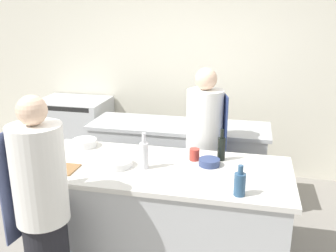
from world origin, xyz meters
TOP-DOWN VIEW (x-y plane):
  - wall_back at (0.00, 2.13)m, footprint 8.00×0.06m
  - prep_counter at (0.00, 0.00)m, footprint 2.19×0.94m
  - pass_counter at (-0.07, 1.22)m, footprint 2.05×0.66m
  - oven_range at (-1.64, 1.73)m, footprint 0.92×0.70m
  - chef_at_prep_near at (-0.65, -0.73)m, footprint 0.40×0.38m
  - chef_at_stove at (0.28, 0.76)m, footprint 0.42×0.40m
  - bottle_olive_oil at (-0.11, -0.05)m, footprint 0.07×0.07m
  - bottle_vinegar at (0.49, 0.26)m, footprint 0.07×0.07m
  - bottle_wine at (0.68, -0.36)m, footprint 0.08×0.08m
  - bowl_mixing_large at (-0.81, 0.31)m, footprint 0.23×0.23m
  - bowl_prep_small at (-0.35, -0.06)m, footprint 0.27×0.27m
  - bowl_ceramic_blue at (0.41, 0.12)m, footprint 0.18×0.18m
  - cup at (0.27, 0.21)m, footprint 0.09×0.09m
  - cutting_board at (-0.82, -0.23)m, footprint 0.36×0.22m

SIDE VIEW (x-z plane):
  - pass_counter at x=-0.07m, z-range 0.00..0.92m
  - prep_counter at x=0.00m, z-range 0.00..0.92m
  - oven_range at x=-1.64m, z-range 0.00..1.00m
  - chef_at_stove at x=0.28m, z-range 0.00..1.64m
  - chef_at_prep_near at x=-0.65m, z-range 0.00..1.65m
  - cutting_board at x=-0.82m, z-range 0.91..0.93m
  - bowl_prep_small at x=-0.35m, z-range 0.91..0.97m
  - bowl_ceramic_blue at x=0.41m, z-range 0.91..0.97m
  - bowl_mixing_large at x=-0.81m, z-range 0.91..0.99m
  - cup at x=0.27m, z-range 0.91..1.02m
  - bottle_wine at x=0.68m, z-range 0.89..1.12m
  - bottle_vinegar at x=0.49m, z-range 0.89..1.17m
  - bottle_olive_oil at x=-0.11m, z-range 0.88..1.19m
  - wall_back at x=0.00m, z-range 0.00..2.80m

